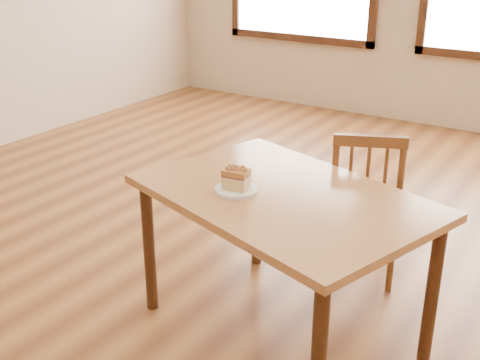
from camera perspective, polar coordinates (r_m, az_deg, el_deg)
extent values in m
plane|color=brown|center=(3.04, 1.35, -14.58)|extent=(8.00, 8.00, 0.00)
cube|color=#3D1E10|center=(6.91, 5.63, 13.27)|extent=(1.76, 0.06, 0.08)
cube|color=#A87141|center=(2.71, 4.10, -1.58)|extent=(1.50, 1.21, 0.04)
cylinder|color=#3D1E10|center=(3.10, -8.62, -6.34)|extent=(0.06, 0.06, 0.71)
cylinder|color=#3D1E10|center=(3.48, 1.62, -2.70)|extent=(0.06, 0.06, 0.71)
cylinder|color=#3D1E10|center=(2.83, 17.76, -10.21)|extent=(0.06, 0.06, 0.71)
cube|color=brown|center=(3.41, 11.56, -2.22)|extent=(0.54, 0.54, 0.04)
cylinder|color=brown|center=(3.67, 13.79, -4.70)|extent=(0.04, 0.04, 0.42)
cylinder|color=brown|center=(3.65, 8.60, -4.42)|extent=(0.04, 0.04, 0.42)
cylinder|color=brown|center=(3.38, 14.16, -7.22)|extent=(0.04, 0.04, 0.42)
cylinder|color=brown|center=(3.36, 8.50, -6.93)|extent=(0.04, 0.04, 0.42)
cylinder|color=brown|center=(3.17, 14.96, -0.06)|extent=(0.04, 0.04, 0.45)
cylinder|color=brown|center=(3.14, 8.96, 0.29)|extent=(0.04, 0.04, 0.45)
cube|color=brown|center=(3.08, 12.27, 3.64)|extent=(0.35, 0.19, 0.06)
cylinder|color=brown|center=(3.16, 13.54, -0.14)|extent=(0.02, 0.02, 0.39)
cylinder|color=brown|center=(3.15, 11.96, -0.05)|extent=(0.02, 0.02, 0.39)
cylinder|color=brown|center=(3.15, 10.37, 0.04)|extent=(0.02, 0.02, 0.39)
cylinder|color=white|center=(2.71, -0.35, -0.94)|extent=(0.20, 0.20, 0.02)
cylinder|color=white|center=(2.71, -0.35, -1.02)|extent=(0.13, 0.13, 0.01)
cube|color=#D5BE78|center=(2.69, -0.35, -0.20)|extent=(0.12, 0.10, 0.06)
cube|color=#4B1528|center=(2.68, -0.35, 0.44)|extent=(0.12, 0.10, 0.01)
cube|color=#B9703A|center=(2.67, -0.35, 0.75)|extent=(0.12, 0.10, 0.03)
sphere|color=#B9703A|center=(2.66, 0.00, 1.06)|extent=(0.02, 0.02, 0.02)
sphere|color=#B9703A|center=(2.64, -0.20, 0.83)|extent=(0.02, 0.02, 0.02)
sphere|color=#B9703A|center=(2.70, -0.61, 1.34)|extent=(0.02, 0.02, 0.02)
sphere|color=#B9703A|center=(2.67, 0.65, 1.11)|extent=(0.02, 0.02, 0.02)
sphere|color=#B9703A|center=(2.65, -0.26, 0.89)|extent=(0.02, 0.02, 0.02)
sphere|color=#B9703A|center=(2.71, -0.67, 1.38)|extent=(0.01, 0.01, 0.01)
sphere|color=#B9703A|center=(2.64, 0.08, 0.90)|extent=(0.02, 0.02, 0.02)
sphere|color=#B9703A|center=(2.62, 0.21, 0.74)|extent=(0.03, 0.03, 0.03)
sphere|color=#B9703A|center=(2.64, -0.40, 0.82)|extent=(0.02, 0.02, 0.02)
sphere|color=#B9703A|center=(2.66, -0.72, 1.08)|extent=(0.02, 0.02, 0.02)
sphere|color=#B9703A|center=(2.64, 0.24, 0.86)|extent=(0.01, 0.01, 0.01)
sphere|color=#B9703A|center=(2.69, 0.21, 1.26)|extent=(0.02, 0.02, 0.02)
sphere|color=#B9703A|center=(2.65, -0.01, 0.95)|extent=(0.03, 0.03, 0.03)
sphere|color=#B9703A|center=(2.69, -1.10, 1.30)|extent=(0.02, 0.02, 0.02)
sphere|color=#B9703A|center=(2.71, -1.43, 0.76)|extent=(0.01, 0.01, 0.01)
sphere|color=#B9703A|center=(2.70, -1.49, 0.97)|extent=(0.01, 0.01, 0.01)
sphere|color=#B9703A|center=(2.69, -1.49, 1.06)|extent=(0.01, 0.01, 0.01)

